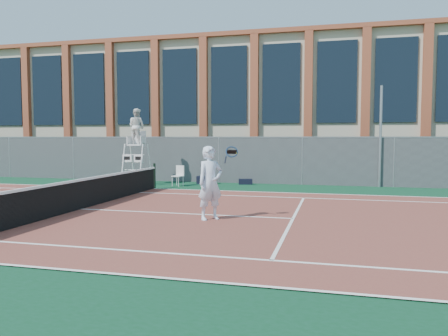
% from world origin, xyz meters
% --- Properties ---
extents(ground, '(120.00, 120.00, 0.00)m').
position_xyz_m(ground, '(0.00, 0.00, 0.00)').
color(ground, '#233814').
extents(apron, '(36.00, 20.00, 0.01)m').
position_xyz_m(apron, '(0.00, 1.00, 0.01)').
color(apron, '#0D3B1E').
rests_on(apron, ground).
extents(tennis_court, '(23.77, 10.97, 0.02)m').
position_xyz_m(tennis_court, '(0.00, 0.00, 0.02)').
color(tennis_court, brown).
rests_on(tennis_court, apron).
extents(tennis_net, '(0.10, 11.30, 1.10)m').
position_xyz_m(tennis_net, '(0.00, 0.00, 0.54)').
color(tennis_net, black).
rests_on(tennis_net, ground).
extents(fence, '(40.00, 0.06, 2.20)m').
position_xyz_m(fence, '(0.00, 8.80, 1.10)').
color(fence, '#595E60').
rests_on(fence, ground).
extents(hedge, '(40.00, 1.40, 2.20)m').
position_xyz_m(hedge, '(0.00, 10.00, 1.10)').
color(hedge, black).
rests_on(hedge, ground).
extents(building, '(45.00, 10.60, 8.22)m').
position_xyz_m(building, '(0.00, 17.95, 4.15)').
color(building, '#BFB69E').
rests_on(building, ground).
extents(steel_pole, '(0.12, 0.12, 4.47)m').
position_xyz_m(steel_pole, '(9.40, 8.70, 2.23)').
color(steel_pole, '#9EA0A5').
rests_on(steel_pole, ground).
extents(umpire_chair, '(1.00, 1.54, 3.58)m').
position_xyz_m(umpire_chair, '(-1.49, 7.05, 2.61)').
color(umpire_chair, white).
rests_on(umpire_chair, ground).
extents(plastic_chair, '(0.53, 0.53, 0.93)m').
position_xyz_m(plastic_chair, '(0.63, 6.90, 0.55)').
color(plastic_chair, silver).
rests_on(plastic_chair, apron).
extents(sports_bag_near, '(0.88, 0.45, 0.36)m').
position_xyz_m(sports_bag_near, '(1.54, 8.09, 0.19)').
color(sports_bag_near, black).
rests_on(sports_bag_near, apron).
extents(sports_bag_far, '(0.69, 0.41, 0.26)m').
position_xyz_m(sports_bag_far, '(3.43, 8.28, 0.14)').
color(sports_bag_far, black).
rests_on(sports_bag_far, apron).
extents(tennis_player, '(1.12, 0.89, 1.95)m').
position_xyz_m(tennis_player, '(4.29, -0.67, 1.01)').
color(tennis_player, white).
rests_on(tennis_player, tennis_court).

